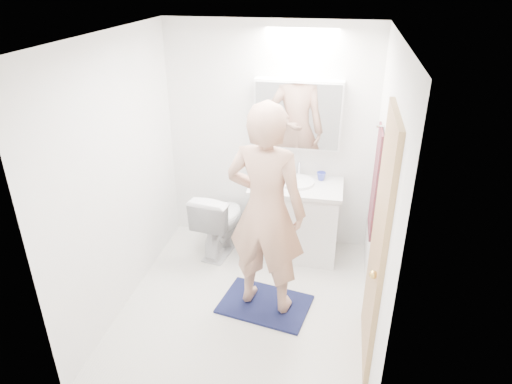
% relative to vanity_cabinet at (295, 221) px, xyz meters
% --- Properties ---
extents(floor, '(2.50, 2.50, 0.00)m').
position_rel_vanity_cabinet_xyz_m(floor, '(-0.34, -0.96, -0.39)').
color(floor, silver).
rests_on(floor, ground).
extents(ceiling, '(2.50, 2.50, 0.00)m').
position_rel_vanity_cabinet_xyz_m(ceiling, '(-0.34, -0.96, 2.01)').
color(ceiling, white).
rests_on(ceiling, floor).
extents(wall_back, '(2.50, 0.00, 2.50)m').
position_rel_vanity_cabinet_xyz_m(wall_back, '(-0.34, 0.29, 0.81)').
color(wall_back, white).
rests_on(wall_back, floor).
extents(wall_front, '(2.50, 0.00, 2.50)m').
position_rel_vanity_cabinet_xyz_m(wall_front, '(-0.34, -2.21, 0.81)').
color(wall_front, white).
rests_on(wall_front, floor).
extents(wall_left, '(0.00, 2.50, 2.50)m').
position_rel_vanity_cabinet_xyz_m(wall_left, '(-1.44, -0.96, 0.81)').
color(wall_left, white).
rests_on(wall_left, floor).
extents(wall_right, '(0.00, 2.50, 2.50)m').
position_rel_vanity_cabinet_xyz_m(wall_right, '(0.76, -0.96, 0.81)').
color(wall_right, white).
rests_on(wall_right, floor).
extents(vanity_cabinet, '(0.90, 0.55, 0.78)m').
position_rel_vanity_cabinet_xyz_m(vanity_cabinet, '(0.00, 0.00, 0.00)').
color(vanity_cabinet, white).
rests_on(vanity_cabinet, floor).
extents(countertop, '(0.95, 0.58, 0.04)m').
position_rel_vanity_cabinet_xyz_m(countertop, '(0.00, -0.00, 0.41)').
color(countertop, silver).
rests_on(countertop, vanity_cabinet).
extents(sink_basin, '(0.36, 0.36, 0.03)m').
position_rel_vanity_cabinet_xyz_m(sink_basin, '(0.00, 0.03, 0.45)').
color(sink_basin, white).
rests_on(sink_basin, countertop).
extents(faucet, '(0.02, 0.02, 0.16)m').
position_rel_vanity_cabinet_xyz_m(faucet, '(0.00, 0.22, 0.51)').
color(faucet, silver).
rests_on(faucet, countertop).
extents(medicine_cabinet, '(0.88, 0.14, 0.70)m').
position_rel_vanity_cabinet_xyz_m(medicine_cabinet, '(-0.04, 0.21, 1.11)').
color(medicine_cabinet, white).
rests_on(medicine_cabinet, wall_back).
extents(mirror_panel, '(0.84, 0.01, 0.66)m').
position_rel_vanity_cabinet_xyz_m(mirror_panel, '(-0.04, 0.13, 1.11)').
color(mirror_panel, silver).
rests_on(mirror_panel, medicine_cabinet).
extents(toilet, '(0.52, 0.78, 0.74)m').
position_rel_vanity_cabinet_xyz_m(toilet, '(-0.80, -0.11, -0.02)').
color(toilet, white).
rests_on(toilet, floor).
extents(bath_rug, '(0.89, 0.69, 0.02)m').
position_rel_vanity_cabinet_xyz_m(bath_rug, '(-0.15, -0.95, -0.38)').
color(bath_rug, '#14123A').
rests_on(bath_rug, floor).
extents(person, '(0.76, 0.57, 1.90)m').
position_rel_vanity_cabinet_xyz_m(person, '(-0.15, -0.95, 0.61)').
color(person, tan).
rests_on(person, bath_rug).
extents(door, '(0.04, 0.80, 2.00)m').
position_rel_vanity_cabinet_xyz_m(door, '(0.74, -1.31, 0.61)').
color(door, tan).
rests_on(door, wall_right).
extents(door_knob, '(0.06, 0.06, 0.06)m').
position_rel_vanity_cabinet_xyz_m(door_knob, '(0.70, -1.61, 0.56)').
color(door_knob, gold).
rests_on(door_knob, door).
extents(towel, '(0.02, 0.42, 1.00)m').
position_rel_vanity_cabinet_xyz_m(towel, '(0.74, -0.41, 0.71)').
color(towel, '#122438').
rests_on(towel, wall_right).
extents(towel_hook, '(0.07, 0.02, 0.02)m').
position_rel_vanity_cabinet_xyz_m(towel_hook, '(0.73, -0.41, 1.23)').
color(towel_hook, silver).
rests_on(towel_hook, wall_right).
extents(soap_bottle_a, '(0.13, 0.13, 0.25)m').
position_rel_vanity_cabinet_xyz_m(soap_bottle_a, '(-0.26, 0.15, 0.55)').
color(soap_bottle_a, '#CCBB84').
rests_on(soap_bottle_a, countertop).
extents(soap_bottle_b, '(0.10, 0.10, 0.19)m').
position_rel_vanity_cabinet_xyz_m(soap_bottle_b, '(-0.19, 0.18, 0.53)').
color(soap_bottle_b, '#639AD5').
rests_on(soap_bottle_b, countertop).
extents(toothbrush_cup, '(0.10, 0.10, 0.09)m').
position_rel_vanity_cabinet_xyz_m(toothbrush_cup, '(0.24, 0.16, 0.47)').
color(toothbrush_cup, '#3E4BBB').
rests_on(toothbrush_cup, countertop).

